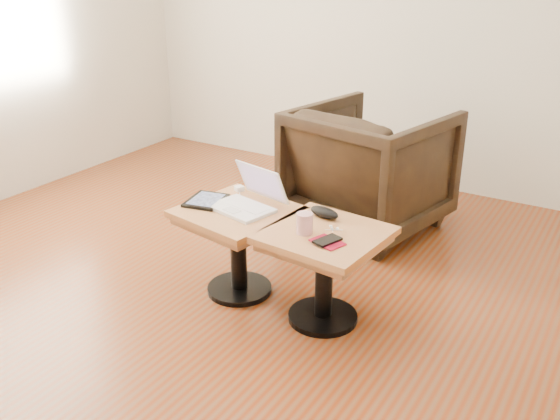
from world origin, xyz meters
The scene contains 11 objects.
room_shell centered at (0.00, 0.00, 1.35)m, with size 4.52×4.52×2.71m.
side_table_left centered at (-0.06, 0.21, 0.35)m, with size 0.60×0.60×0.47m.
side_table_right centered at (0.44, 0.20, 0.35)m, with size 0.56×0.56×0.47m.
laptop centered at (-0.03, 0.26, 0.51)m, with size 0.36×0.35×0.20m.
tablet centered at (-0.25, 0.21, 0.48)m, with size 0.21×0.25×0.02m.
charging_adapter centered at (-0.20, 0.43, 0.48)m, with size 0.04×0.04×0.03m, color white.
glasses_case centered at (0.35, 0.35, 0.49)m, with size 0.16×0.07×0.05m, color black.
striped_cup centered at (0.36, 0.14, 0.52)m, with size 0.08×0.08×0.10m, color #BB4558.
earbuds_tangle centered at (0.45, 0.25, 0.47)m, with size 0.07×0.05×0.01m.
phone_on_sleeve centered at (0.50, 0.11, 0.48)m, with size 0.17×0.14×0.02m.
armchair centered at (0.16, 1.33, 0.39)m, with size 0.84×0.86×0.78m, color black.
Camera 1 is at (1.61, -2.11, 1.68)m, focal length 40.00 mm.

